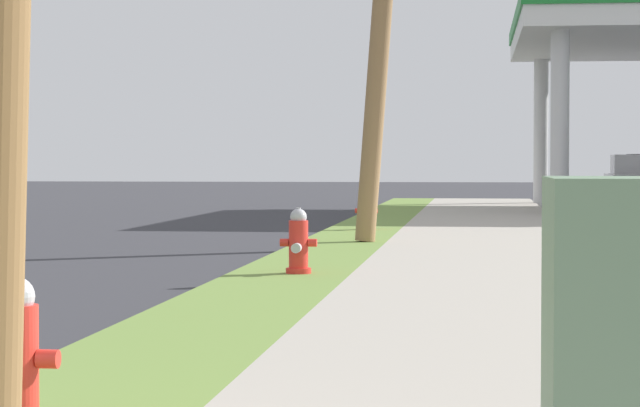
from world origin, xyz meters
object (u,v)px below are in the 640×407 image
at_px(fire_hydrant_nearest, 15,363).
at_px(utility_cabinet, 612,374).
at_px(fire_hydrant_third, 366,212).
at_px(car_silver_by_near_pump, 640,184).
at_px(fire_hydrant_second, 298,245).

bearing_deg(fire_hydrant_nearest, utility_cabinet, -28.86).
xyz_separation_m(fire_hydrant_third, car_silver_by_near_pump, (6.81, 14.79, 0.28)).
relative_size(fire_hydrant_nearest, fire_hydrant_third, 1.00).
distance_m(fire_hydrant_second, fire_hydrant_third, 9.27).
height_order(fire_hydrant_second, fire_hydrant_third, same).
relative_size(fire_hydrant_second, fire_hydrant_third, 1.00).
bearing_deg(car_silver_by_near_pump, fire_hydrant_nearest, -102.01).
height_order(fire_hydrant_second, car_silver_by_near_pump, car_silver_by_near_pump).
relative_size(fire_hydrant_second, utility_cabinet, 0.61).
relative_size(fire_hydrant_second, car_silver_by_near_pump, 0.16).
bearing_deg(utility_cabinet, fire_hydrant_nearest, 151.14).
bearing_deg(utility_cabinet, car_silver_by_near_pump, 82.75).
xyz_separation_m(fire_hydrant_nearest, fire_hydrant_second, (0.15, 8.54, 0.00)).
bearing_deg(utility_cabinet, fire_hydrant_third, 97.34).
bearing_deg(fire_hydrant_third, car_silver_by_near_pump, 65.28).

